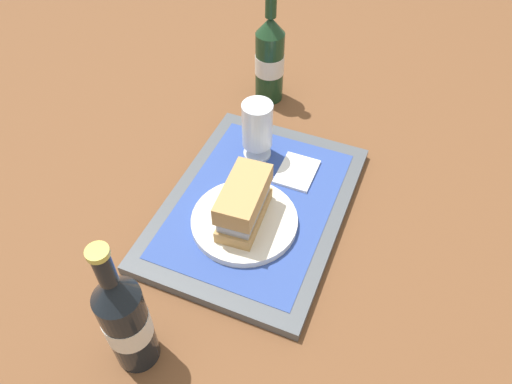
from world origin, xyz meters
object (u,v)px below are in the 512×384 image
Objects in this scene: beer_glass at (257,128)px; plate at (247,222)px; second_bottle at (125,320)px; beer_bottle at (270,58)px; sandwich at (247,202)px.

plate is at bearing -163.43° from beer_glass.
beer_bottle is at bearing 4.22° from second_bottle.
plate is 0.71× the size of beer_bottle.
beer_glass is at bearing 12.72° from sandwich.
beer_bottle is at bearing 15.81° from plate.
plate is at bearing -180.00° from sandwich.
beer_bottle is (0.39, 0.11, 0.08)m from plate.
beer_bottle reaches higher than plate.
beer_bottle reaches higher than beer_glass.
beer_bottle is (0.21, 0.06, 0.01)m from beer_glass.
sandwich is 0.40m from beer_bottle.
sandwich is 0.51× the size of beer_bottle.
beer_glass is (0.18, 0.05, 0.06)m from plate.
beer_glass is 0.45m from second_bottle.
beer_bottle is 0.66m from second_bottle.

